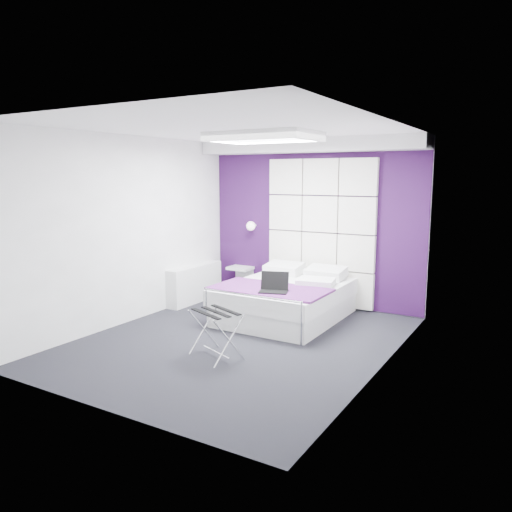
# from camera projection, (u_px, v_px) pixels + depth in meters

# --- Properties ---
(floor) EXTENTS (4.40, 4.40, 0.00)m
(floor) POSITION_uv_depth(u_px,v_px,m) (239.00, 340.00, 6.27)
(floor) COLOR black
(floor) RESTS_ON ground
(ceiling) EXTENTS (4.40, 4.40, 0.00)m
(ceiling) POSITION_uv_depth(u_px,v_px,m) (238.00, 128.00, 5.86)
(ceiling) COLOR white
(ceiling) RESTS_ON wall_back
(wall_back) EXTENTS (3.60, 0.00, 3.60)m
(wall_back) POSITION_uv_depth(u_px,v_px,m) (313.00, 223.00, 7.93)
(wall_back) COLOR silver
(wall_back) RESTS_ON floor
(wall_left) EXTENTS (0.00, 4.40, 4.40)m
(wall_left) POSITION_uv_depth(u_px,v_px,m) (130.00, 230.00, 6.97)
(wall_left) COLOR silver
(wall_left) RESTS_ON floor
(wall_right) EXTENTS (0.00, 4.40, 4.40)m
(wall_right) POSITION_uv_depth(u_px,v_px,m) (385.00, 249.00, 5.16)
(wall_right) COLOR silver
(wall_right) RESTS_ON floor
(accent_wall) EXTENTS (3.58, 0.02, 2.58)m
(accent_wall) POSITION_uv_depth(u_px,v_px,m) (313.00, 223.00, 7.92)
(accent_wall) COLOR #2F0D3C
(accent_wall) RESTS_ON wall_back
(soffit) EXTENTS (3.58, 0.50, 0.20)m
(soffit) POSITION_uv_depth(u_px,v_px,m) (308.00, 145.00, 7.53)
(soffit) COLOR white
(soffit) RESTS_ON wall_back
(headboard) EXTENTS (1.80, 0.08, 2.30)m
(headboard) POSITION_uv_depth(u_px,v_px,m) (320.00, 232.00, 7.83)
(headboard) COLOR white
(headboard) RESTS_ON wall_back
(skylight) EXTENTS (1.36, 0.86, 0.12)m
(skylight) POSITION_uv_depth(u_px,v_px,m) (263.00, 136.00, 6.37)
(skylight) COLOR white
(skylight) RESTS_ON ceiling
(wall_lamp) EXTENTS (0.15, 0.15, 0.15)m
(wall_lamp) POSITION_uv_depth(u_px,v_px,m) (252.00, 226.00, 8.35)
(wall_lamp) COLOR white
(wall_lamp) RESTS_ON wall_back
(radiator) EXTENTS (0.22, 1.20, 0.60)m
(radiator) POSITION_uv_depth(u_px,v_px,m) (195.00, 284.00, 8.17)
(radiator) COLOR white
(radiator) RESTS_ON floor
(bed) EXTENTS (1.58, 1.91, 0.67)m
(bed) POSITION_uv_depth(u_px,v_px,m) (285.00, 299.00, 7.21)
(bed) COLOR white
(bed) RESTS_ON floor
(nightstand) EXTENTS (0.40, 0.31, 0.04)m
(nightstand) POSITION_uv_depth(u_px,v_px,m) (240.00, 268.00, 8.54)
(nightstand) COLOR white
(nightstand) RESTS_ON wall_back
(luggage_rack) EXTENTS (0.55, 0.40, 0.54)m
(luggage_rack) POSITION_uv_depth(u_px,v_px,m) (216.00, 334.00, 5.66)
(luggage_rack) COLOR silver
(luggage_rack) RESTS_ON floor
(laptop) EXTENTS (0.37, 0.26, 0.26)m
(laptop) POSITION_uv_depth(u_px,v_px,m) (275.00, 287.00, 6.57)
(laptop) COLOR black
(laptop) RESTS_ON bed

